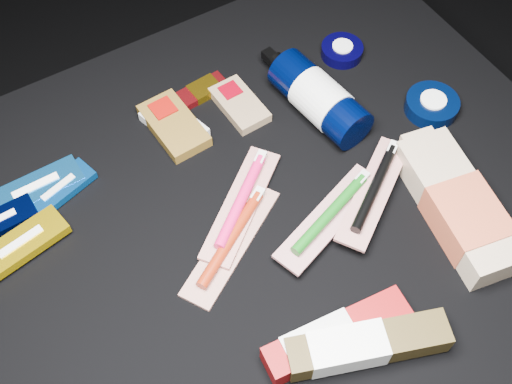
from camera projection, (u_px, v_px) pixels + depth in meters
ground at (252, 315)px, 1.25m from camera, size 3.00×3.00×0.00m
cloth_table at (251, 270)px, 1.08m from camera, size 0.98×0.78×0.40m
luna_bar_0 at (37, 189)px, 0.92m from camera, size 0.13×0.05×0.02m
luna_bar_1 at (59, 190)px, 0.92m from camera, size 0.11×0.07×0.01m
luna_bar_3 at (22, 244)px, 0.87m from camera, size 0.13×0.07×0.02m
clif_bar_0 at (172, 123)px, 0.99m from camera, size 0.07×0.12×0.02m
clif_bar_1 at (172, 123)px, 0.99m from camera, size 0.08×0.11×0.02m
clif_bar_2 at (238, 103)px, 1.01m from camera, size 0.06×0.10×0.02m
power_bar at (198, 93)px, 1.02m from camera, size 0.12×0.04×0.01m
lotion_bottle at (319, 98)px, 0.98m from camera, size 0.09×0.22×0.07m
cream_tin_upper at (342, 51)px, 1.07m from camera, size 0.07×0.07×0.02m
cream_tin_lower at (432, 105)px, 1.00m from camera, size 0.08×0.08×0.03m
bodywash_bottle at (459, 207)px, 0.89m from camera, size 0.12×0.25×0.05m
toothbrush_pack_0 at (232, 239)px, 0.88m from camera, size 0.20×0.14×0.02m
toothbrush_pack_1 at (242, 201)px, 0.90m from camera, size 0.19×0.16×0.02m
toothbrush_pack_2 at (331, 214)px, 0.88m from camera, size 0.20×0.11×0.02m
toothbrush_pack_3 at (375, 188)px, 0.90m from camera, size 0.18×0.14×0.02m
toothpaste_carton_red at (331, 338)px, 0.79m from camera, size 0.20×0.06×0.04m
toothpaste_carton_green at (360, 346)px, 0.78m from camera, size 0.20×0.11×0.04m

